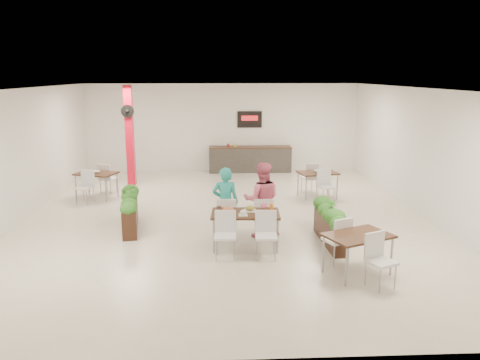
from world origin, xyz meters
name	(u,v)px	position (x,y,z in m)	size (l,w,h in m)	color
ground	(226,218)	(0.00, 0.00, 0.00)	(12.00, 12.00, 0.00)	beige
room_shell	(225,139)	(0.00, 0.00, 2.01)	(10.10, 12.10, 3.22)	white
red_column	(130,135)	(-3.00, 3.79, 1.64)	(0.40, 0.41, 3.20)	red
service_counter	(250,159)	(1.00, 5.65, 0.49)	(3.00, 0.64, 2.20)	#2B2826
main_table	(245,218)	(0.36, -2.06, 0.64)	(1.44, 1.68, 0.92)	black
diner_man	(225,203)	(-0.03, -1.40, 0.79)	(0.58, 0.38, 1.58)	teal
diner_woman	(262,200)	(0.77, -1.40, 0.84)	(0.82, 0.64, 1.68)	#E36484
planter_left	(130,207)	(-2.25, -0.67, 0.51)	(0.63, 1.94, 1.02)	black
planter_right	(330,221)	(2.18, -1.91, 0.49)	(0.45, 1.82, 0.95)	black
side_table_a	(96,177)	(-3.71, 2.12, 0.62)	(1.29, 1.67, 0.92)	black
side_table_b	(318,176)	(2.72, 1.90, 0.62)	(1.22, 1.67, 0.92)	black
side_table_c	(358,241)	(2.30, -3.48, 0.62)	(1.36, 1.65, 0.92)	black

